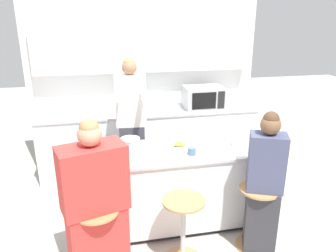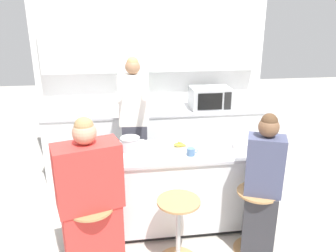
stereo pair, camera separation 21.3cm
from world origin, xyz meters
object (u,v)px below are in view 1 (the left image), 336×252
person_seated_near (264,189)px  potted_plant (132,100)px  cooking_pot (130,145)px  bar_stool_rightmost (257,214)px  bar_stool_center (183,227)px  banana_bunch (179,144)px  kitchen_island (169,188)px  person_cooking (132,132)px  microwave (203,97)px  fruit_bowl (243,143)px  coffee_cup_near (192,151)px  bar_stool_leftmost (98,239)px  person_wrapped_blanket (95,206)px

person_seated_near → potted_plant: size_ratio=4.79×
cooking_pot → bar_stool_rightmost: bearing=-28.3°
bar_stool_center → person_seated_near: 0.84m
bar_stool_center → banana_bunch: 0.90m
person_seated_near → potted_plant: (-1.03, 1.96, 0.44)m
kitchen_island → bar_stool_rightmost: size_ratio=2.87×
potted_plant → person_seated_near: bearing=-62.3°
person_seated_near → person_cooking: bearing=154.5°
person_cooking → person_seated_near: bearing=-43.6°
microwave → kitchen_island: bearing=-120.4°
banana_bunch → fruit_bowl: bearing=-12.5°
bar_stool_center → fruit_bowl: 1.12m
bar_stool_center → coffee_cup_near: size_ratio=5.84×
person_seated_near → coffee_cup_near: size_ratio=12.55×
person_cooking → fruit_bowl: 1.32m
kitchen_island → coffee_cup_near: size_ratio=16.74×
bar_stool_rightmost → bar_stool_center: bearing=-176.0°
person_seated_near → bar_stool_rightmost: bearing=160.4°
bar_stool_rightmost → person_cooking: 1.71m
cooking_pot → microwave: microwave is taller
kitchen_island → bar_stool_rightmost: bearing=-36.1°
person_cooking → bar_stool_leftmost: bearing=-104.9°
bar_stool_rightmost → cooking_pot: (-1.16, 0.63, 0.58)m
person_wrapped_blanket → cooking_pot: person_wrapped_blanket is taller
bar_stool_center → potted_plant: size_ratio=2.23×
bar_stool_leftmost → cooking_pot: cooking_pot is taller
bar_stool_leftmost → microwave: 2.60m
fruit_bowl → microwave: size_ratio=0.39×
person_wrapped_blanket → coffee_cup_near: 1.09m
bar_stool_center → person_cooking: person_cooking is taller
potted_plant → microwave: bearing=-1.8°
person_wrapped_blanket → fruit_bowl: size_ratio=6.69×
cooking_pot → microwave: bearing=47.1°
bar_stool_rightmost → coffee_cup_near: size_ratio=5.84×
bar_stool_rightmost → person_cooking: bearing=132.0°
bar_stool_leftmost → coffee_cup_near: coffee_cup_near is taller
coffee_cup_near → banana_bunch: 0.25m
kitchen_island → fruit_bowl: (0.79, -0.05, 0.48)m
potted_plant → person_wrapped_blanket: bearing=-105.1°
kitchen_island → coffee_cup_near: coffee_cup_near is taller
bar_stool_leftmost → fruit_bowl: (1.56, 0.56, 0.55)m
bar_stool_leftmost → person_cooking: 1.43m
microwave → bar_stool_center: bearing=-112.0°
person_cooking → cooking_pot: 0.59m
bar_stool_leftmost → microwave: (1.56, 1.96, 0.71)m
person_seated_near → cooking_pot: person_seated_near is taller
kitchen_island → person_seated_near: size_ratio=1.33×
bar_stool_center → person_seated_near: (0.79, 0.03, 0.29)m
bar_stool_leftmost → cooking_pot: bearing=61.7°
bar_stool_center → person_cooking: (-0.33, 1.26, 0.51)m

